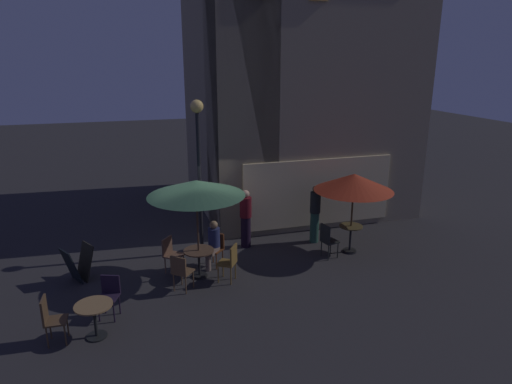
{
  "coord_description": "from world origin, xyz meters",
  "views": [
    {
      "loc": [
        -1.72,
        -10.95,
        5.25
      ],
      "look_at": [
        1.46,
        -0.3,
        1.93
      ],
      "focal_mm": 31.47,
      "sensor_mm": 36.0,
      "label": 1
    }
  ],
  "objects_px": {
    "cafe_chair_2": "(216,246)",
    "patron_seated_0": "(213,242)",
    "cafe_chair_4": "(327,238)",
    "cafe_chair_5": "(109,292)",
    "cafe_chair_0": "(181,270)",
    "menu_sandwich_board": "(78,264)",
    "cafe_chair_1": "(230,260)",
    "cafe_chair_6": "(50,316)",
    "patron_standing_2": "(315,213)",
    "patron_standing_1": "(246,218)",
    "cafe_table_1": "(351,234)",
    "cafe_chair_3": "(171,252)",
    "cafe_table_2": "(94,314)",
    "patio_umbrella_1": "(354,183)",
    "patio_umbrella_0": "(196,188)",
    "cafe_table_0": "(199,257)",
    "street_lamp_near_corner": "(198,146)"
  },
  "relations": [
    {
      "from": "cafe_chair_2",
      "to": "patron_seated_0",
      "type": "height_order",
      "value": "patron_seated_0"
    },
    {
      "from": "cafe_chair_2",
      "to": "street_lamp_near_corner",
      "type": "bearing_deg",
      "value": -121.27
    },
    {
      "from": "patio_umbrella_0",
      "to": "cafe_chair_1",
      "type": "height_order",
      "value": "patio_umbrella_0"
    },
    {
      "from": "cafe_chair_1",
      "to": "patron_seated_0",
      "type": "relative_size",
      "value": 0.75
    },
    {
      "from": "menu_sandwich_board",
      "to": "cafe_chair_1",
      "type": "height_order",
      "value": "cafe_chair_1"
    },
    {
      "from": "cafe_chair_3",
      "to": "patron_standing_2",
      "type": "distance_m",
      "value": 4.36
    },
    {
      "from": "patron_standing_1",
      "to": "patron_standing_2",
      "type": "height_order",
      "value": "patron_standing_2"
    },
    {
      "from": "cafe_table_2",
      "to": "cafe_chair_4",
      "type": "height_order",
      "value": "cafe_chair_4"
    },
    {
      "from": "cafe_table_2",
      "to": "cafe_chair_5",
      "type": "bearing_deg",
      "value": 69.13
    },
    {
      "from": "patio_umbrella_0",
      "to": "cafe_table_0",
      "type": "bearing_deg",
      "value": 0.0
    },
    {
      "from": "cafe_table_0",
      "to": "cafe_chair_2",
      "type": "distance_m",
      "value": 0.77
    },
    {
      "from": "street_lamp_near_corner",
      "to": "cafe_chair_1",
      "type": "xyz_separation_m",
      "value": [
        0.36,
        -1.91,
        -2.48
      ]
    },
    {
      "from": "cafe_table_2",
      "to": "cafe_chair_5",
      "type": "distance_m",
      "value": 0.77
    },
    {
      "from": "cafe_chair_0",
      "to": "cafe_chair_5",
      "type": "xyz_separation_m",
      "value": [
        -1.57,
        -0.62,
        -0.0
      ]
    },
    {
      "from": "cafe_chair_6",
      "to": "patron_standing_2",
      "type": "height_order",
      "value": "patron_standing_2"
    },
    {
      "from": "street_lamp_near_corner",
      "to": "cafe_table_1",
      "type": "height_order",
      "value": "street_lamp_near_corner"
    },
    {
      "from": "cafe_chair_6",
      "to": "patron_seated_0",
      "type": "distance_m",
      "value": 4.3
    },
    {
      "from": "cafe_table_2",
      "to": "cafe_chair_2",
      "type": "relative_size",
      "value": 0.84
    },
    {
      "from": "cafe_chair_5",
      "to": "patio_umbrella_0",
      "type": "bearing_deg",
      "value": 141.16
    },
    {
      "from": "patron_seated_0",
      "to": "patron_standing_1",
      "type": "height_order",
      "value": "patron_standing_1"
    },
    {
      "from": "cafe_chair_4",
      "to": "cafe_table_2",
      "type": "bearing_deg",
      "value": -173.47
    },
    {
      "from": "cafe_table_2",
      "to": "cafe_chair_3",
      "type": "relative_size",
      "value": 0.8
    },
    {
      "from": "cafe_chair_4",
      "to": "cafe_chair_6",
      "type": "relative_size",
      "value": 1.0
    },
    {
      "from": "cafe_table_1",
      "to": "cafe_chair_5",
      "type": "height_order",
      "value": "cafe_chair_5"
    },
    {
      "from": "cafe_chair_4",
      "to": "menu_sandwich_board",
      "type": "bearing_deg",
      "value": 162.61
    },
    {
      "from": "menu_sandwich_board",
      "to": "cafe_chair_0",
      "type": "relative_size",
      "value": 0.97
    },
    {
      "from": "cafe_chair_3",
      "to": "cafe_table_1",
      "type": "bearing_deg",
      "value": 35.68
    },
    {
      "from": "cafe_chair_4",
      "to": "cafe_chair_5",
      "type": "xyz_separation_m",
      "value": [
        -5.62,
        -1.33,
        -0.02
      ]
    },
    {
      "from": "patio_umbrella_0",
      "to": "patio_umbrella_1",
      "type": "distance_m",
      "value": 4.34
    },
    {
      "from": "cafe_chair_0",
      "to": "patron_standing_2",
      "type": "distance_m",
      "value": 4.58
    },
    {
      "from": "cafe_chair_2",
      "to": "cafe_chair_3",
      "type": "height_order",
      "value": "cafe_chair_3"
    },
    {
      "from": "patio_umbrella_1",
      "to": "patron_seated_0",
      "type": "distance_m",
      "value": 4.1
    },
    {
      "from": "cafe_chair_2",
      "to": "cafe_table_0",
      "type": "bearing_deg",
      "value": 0.0
    },
    {
      "from": "patio_umbrella_1",
      "to": "cafe_chair_3",
      "type": "distance_m",
      "value": 5.18
    },
    {
      "from": "menu_sandwich_board",
      "to": "cafe_table_1",
      "type": "xyz_separation_m",
      "value": [
        7.18,
        -0.36,
        0.09
      ]
    },
    {
      "from": "patio_umbrella_0",
      "to": "cafe_chair_4",
      "type": "height_order",
      "value": "patio_umbrella_0"
    },
    {
      "from": "cafe_table_1",
      "to": "cafe_table_2",
      "type": "xyz_separation_m",
      "value": [
        -6.69,
        -2.22,
        -0.02
      ]
    },
    {
      "from": "patron_standing_2",
      "to": "cafe_table_1",
      "type": "bearing_deg",
      "value": 79.77
    },
    {
      "from": "menu_sandwich_board",
      "to": "cafe_chair_5",
      "type": "height_order",
      "value": "cafe_chair_5"
    },
    {
      "from": "patron_standing_2",
      "to": "cafe_table_0",
      "type": "bearing_deg",
      "value": -26.57
    },
    {
      "from": "cafe_chair_4",
      "to": "street_lamp_near_corner",
      "type": "bearing_deg",
      "value": 144.54
    },
    {
      "from": "cafe_chair_2",
      "to": "patron_standing_1",
      "type": "bearing_deg",
      "value": 176.26
    },
    {
      "from": "patio_umbrella_1",
      "to": "patron_seated_0",
      "type": "bearing_deg",
      "value": 177.59
    },
    {
      "from": "cafe_table_2",
      "to": "patio_umbrella_1",
      "type": "height_order",
      "value": "patio_umbrella_1"
    },
    {
      "from": "cafe_chair_6",
      "to": "patron_standing_2",
      "type": "distance_m",
      "value": 7.5
    },
    {
      "from": "cafe_chair_2",
      "to": "cafe_chair_5",
      "type": "relative_size",
      "value": 0.97
    },
    {
      "from": "patron_standing_2",
      "to": "cafe_chair_5",
      "type": "bearing_deg",
      "value": -22.13
    },
    {
      "from": "patio_umbrella_1",
      "to": "patron_seated_0",
      "type": "relative_size",
      "value": 1.81
    },
    {
      "from": "cafe_chair_2",
      "to": "patio_umbrella_0",
      "type": "bearing_deg",
      "value": 0.0
    },
    {
      "from": "patron_seated_0",
      "to": "patron_standing_1",
      "type": "xyz_separation_m",
      "value": [
        1.16,
        1.03,
        0.16
      ]
    }
  ]
}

